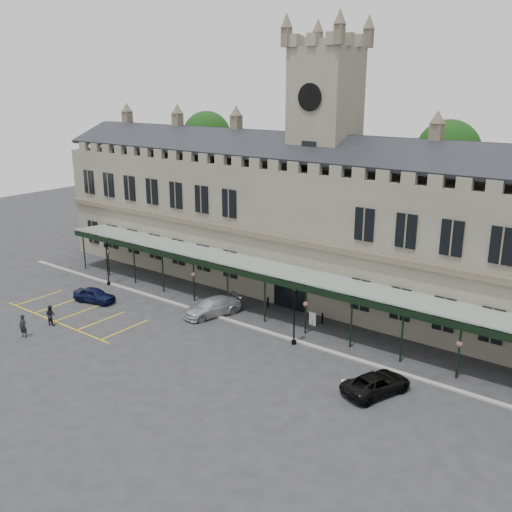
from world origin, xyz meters
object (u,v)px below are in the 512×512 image
Objects in this scene: traffic_cone at (344,383)px; clock_tower at (324,154)px; car_taxi at (212,307)px; person_b at (51,315)px; sign_board at (312,319)px; person_a at (23,326)px; car_van at (376,384)px; car_left_a at (94,295)px; station_building at (321,227)px; lamp_post_left at (107,259)px; lamp_post_mid at (294,310)px.

clock_tower is at bearing 126.09° from traffic_cone.
car_taxi is 13.29m from person_b.
clock_tower is 16.74m from car_taxi.
person_a is at bearing -133.20° from sign_board.
person_b is (-9.22, -9.58, 0.11)m from car_taxi.
traffic_cone is at bearing -177.37° from person_b.
car_van is 2.78× the size of person_b.
person_b is at bearing -179.37° from car_left_a.
station_building is 80.47× the size of traffic_cone.
person_a is at bearing 88.39° from person_b.
traffic_cone is 25.13m from person_a.
car_left_a is (2.76, -3.81, -2.03)m from lamp_post_left.
car_van is at bearing 1.10° from person_a.
car_left_a is (-18.60, -7.46, 0.12)m from sign_board.
station_building is 21.61m from car_left_a.
person_b reaches higher than traffic_cone.
station_building is at bearing 121.22° from sign_board.
car_taxi reaches higher than car_van.
traffic_cone is 0.40× the size of person_a.
station_building is at bearing 41.81° from person_a.
person_b reaches higher than sign_board.
lamp_post_left is at bearing 15.17° from car_van.
lamp_post_mid is 2.74× the size of person_b.
car_taxi is at bearing 176.22° from lamp_post_mid.
station_building is at bearing -90.00° from clock_tower.
lamp_post_mid is 19.79m from car_left_a.
lamp_post_mid is 7.53m from traffic_cone.
clock_tower is 27.09m from person_b.
lamp_post_mid reaches higher than sign_board.
traffic_cone is at bearing -103.64° from car_left_a.
lamp_post_left is at bearing 172.42° from traffic_cone.
clock_tower is 13.33× the size of person_a.
clock_tower is at bearing 31.10° from lamp_post_left.
lamp_post_mid is 2.53× the size of person_a.
car_van is at bearing -47.75° from clock_tower.
station_building reaches higher than traffic_cone.
lamp_post_left is 30.53m from car_van.
car_taxi is (13.37, 0.32, -1.96)m from lamp_post_left.
lamp_post_left is (-17.76, -10.63, -3.76)m from station_building.
car_van is at bearing -176.91° from person_b.
person_a reaches higher than car_taxi.
clock_tower is at bearing 90.00° from station_building.
person_b is at bearing -65.84° from lamp_post_left.
station_building is at bearing 111.78° from lamp_post_mid.
lamp_post_mid is at bearing -68.22° from station_building.
car_left_a is (-19.35, -3.56, -2.11)m from lamp_post_mid.
lamp_post_mid is (4.35, -10.97, -10.32)m from clock_tower.
traffic_cone is at bearing 39.67° from car_van.
car_van reaches higher than sign_board.
traffic_cone is at bearing -7.58° from lamp_post_left.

